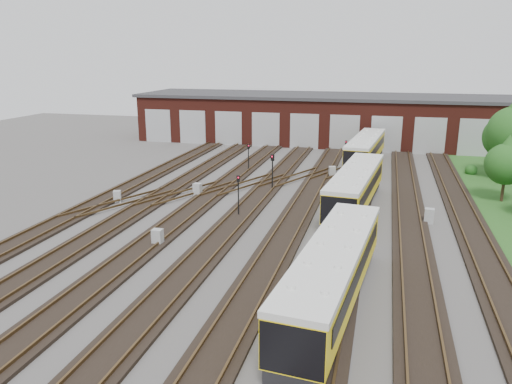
# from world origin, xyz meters

# --- Properties ---
(ground) EXTENTS (120.00, 120.00, 0.00)m
(ground) POSITION_xyz_m (0.00, 0.00, 0.00)
(ground) COLOR #4A4745
(ground) RESTS_ON ground
(track_network) EXTENTS (30.40, 70.00, 0.33)m
(track_network) POSITION_xyz_m (-0.17, 0.59, 0.11)
(track_network) COLOR black
(track_network) RESTS_ON ground
(maintenance_shed) EXTENTS (51.00, 12.50, 6.35)m
(maintenance_shed) POSITION_xyz_m (-0.01, 39.97, 3.20)
(maintenance_shed) COLOR #4D1A13
(maintenance_shed) RESTS_ON ground
(metro_train) EXTENTS (3.76, 45.82, 2.82)m
(metro_train) POSITION_xyz_m (6.00, 9.39, 1.77)
(metro_train) COLOR black
(metro_train) RESTS_ON ground
(signal_mast_0) EXTENTS (0.26, 0.25, 3.12)m
(signal_mast_0) POSITION_xyz_m (-2.17, 5.50, 1.98)
(signal_mast_0) COLOR black
(signal_mast_0) RESTS_ON ground
(signal_mast_1) EXTENTS (0.27, 0.26, 2.80)m
(signal_mast_1) POSITION_xyz_m (-5.40, 19.94, 1.81)
(signal_mast_1) COLOR black
(signal_mast_1) RESTS_ON ground
(signal_mast_2) EXTENTS (0.22, 0.21, 2.90)m
(signal_mast_2) POSITION_xyz_m (4.01, 24.06, 1.84)
(signal_mast_2) COLOR black
(signal_mast_2) RESTS_ON ground
(signal_mast_3) EXTENTS (0.31, 0.30, 3.19)m
(signal_mast_3) POSITION_xyz_m (-1.41, 13.38, 2.06)
(signal_mast_3) COLOR black
(signal_mast_3) RESTS_ON ground
(relay_cabinet_0) EXTENTS (0.70, 0.65, 0.95)m
(relay_cabinet_0) POSITION_xyz_m (-12.72, 6.61, 0.47)
(relay_cabinet_0) COLOR #A0A3A5
(relay_cabinet_0) RESTS_ON ground
(relay_cabinet_1) EXTENTS (0.70, 0.61, 1.07)m
(relay_cabinet_1) POSITION_xyz_m (-7.13, 10.04, 0.54)
(relay_cabinet_1) COLOR #A0A3A5
(relay_cabinet_1) RESTS_ON ground
(relay_cabinet_2) EXTENTS (0.63, 0.53, 1.04)m
(relay_cabinet_2) POSITION_xyz_m (-5.43, -1.25, 0.52)
(relay_cabinet_2) COLOR #A0A3A5
(relay_cabinet_2) RESTS_ON ground
(relay_cabinet_3) EXTENTS (0.75, 0.68, 1.04)m
(relay_cabinet_3) POSITION_xyz_m (3.14, 19.68, 0.52)
(relay_cabinet_3) COLOR #A0A3A5
(relay_cabinet_3) RESTS_ON ground
(relay_cabinet_4) EXTENTS (0.69, 0.60, 1.08)m
(relay_cabinet_4) POSITION_xyz_m (11.30, 7.49, 0.54)
(relay_cabinet_4) COLOR #A0A3A5
(relay_cabinet_4) RESTS_ON ground
(tree_0) EXTENTS (4.09, 4.09, 6.78)m
(tree_0) POSITION_xyz_m (19.07, 24.20, 4.36)
(tree_0) COLOR #352517
(tree_0) RESTS_ON ground
(tree_1) EXTENTS (3.31, 3.31, 5.49)m
(tree_1) POSITION_xyz_m (17.39, 14.58, 3.53)
(tree_1) COLOR #352517
(tree_1) RESTS_ON ground
(bush_1) EXTENTS (1.16, 1.16, 1.16)m
(bush_1) POSITION_xyz_m (16.42, 24.30, 0.58)
(bush_1) COLOR #1A4D16
(bush_1) RESTS_ON ground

